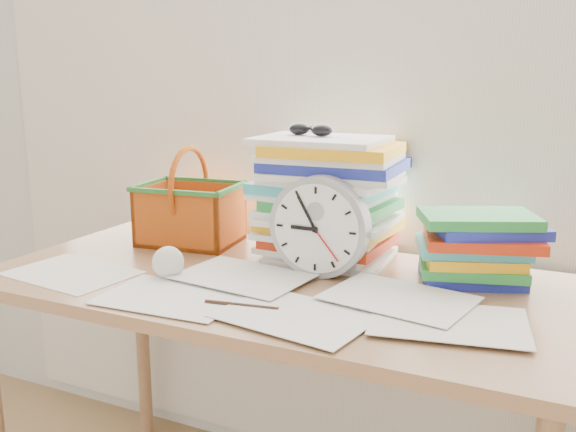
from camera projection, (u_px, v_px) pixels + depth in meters
The scene contains 10 objects.
curtain at pixel (334, 48), 1.76m from camera, with size 2.40×0.01×2.50m, color white.
desk at pixel (273, 307), 1.57m from camera, with size 1.40×0.70×0.75m.
paper_stack at pixel (327, 199), 1.69m from camera, with size 0.36×0.30×0.32m, color white, non-canonical shape.
clock at pixel (320, 227), 1.54m from camera, with size 0.25×0.25×0.05m, color #96979E.
sunglasses at pixel (310, 130), 1.68m from camera, with size 0.15×0.12×0.04m, color black, non-canonical shape.
book_stack at pixel (480, 248), 1.50m from camera, with size 0.28×0.21×0.17m, color white, non-canonical shape.
basket at pixel (190, 196), 1.84m from camera, with size 0.28×0.21×0.28m, color #D15B14, non-canonical shape.
crumpled_ball at pixel (168, 262), 1.55m from camera, with size 0.08×0.08×0.08m, color white.
pen at pixel (241, 306), 1.35m from camera, with size 0.01×0.01×0.16m, color black.
scattered_papers at pixel (273, 276), 1.55m from camera, with size 1.26×0.42×0.02m, color white, non-canonical shape.
Camera 1 is at (0.67, 0.28, 1.24)m, focal length 40.00 mm.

